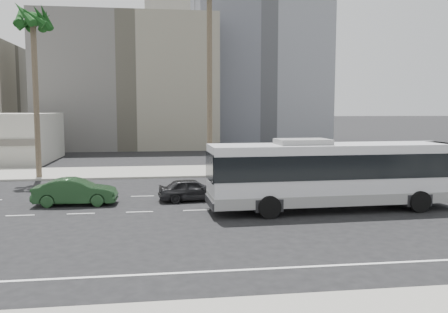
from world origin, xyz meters
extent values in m
plane|color=black|center=(0.00, 0.00, 0.00)|extent=(700.00, 700.00, 0.00)
cube|color=gray|center=(0.00, 15.50, 0.07)|extent=(120.00, 7.00, 0.15)
cube|color=#65625C|center=(-12.00, 45.00, 9.00)|extent=(24.00, 18.00, 18.00)
cube|color=slate|center=(8.00, 52.00, 13.00)|extent=(20.00, 20.00, 26.00)
cube|color=#B6AF9E|center=(-2.00, 250.00, 22.00)|extent=(42.00, 42.00, 44.00)
cube|color=#B6AF9E|center=(-2.00, 250.00, 60.00)|extent=(26.00, 26.00, 32.00)
cube|color=slate|center=(45.00, 230.00, 35.00)|extent=(26.00, 26.00, 70.00)
cube|color=slate|center=(70.00, 260.00, 30.00)|extent=(22.00, 22.00, 60.00)
cube|color=silver|center=(1.31, -0.76, 2.07)|extent=(13.39, 3.33, 2.98)
cube|color=black|center=(1.31, -0.76, 2.47)|extent=(13.45, 3.39, 1.26)
cube|color=gray|center=(1.31, -0.76, 0.75)|extent=(13.41, 3.37, 0.57)
cube|color=gray|center=(-0.41, -0.76, 3.67)|extent=(2.81, 1.92, 0.34)
cube|color=#262628|center=(7.62, -0.76, 3.38)|extent=(0.75, 2.09, 0.34)
cylinder|color=black|center=(5.55, -2.23, 0.57)|extent=(1.15, 0.34, 1.15)
cylinder|color=black|center=(5.55, 0.70, 0.57)|extent=(1.15, 0.34, 1.15)
cylinder|color=black|center=(-2.59, -2.23, 0.57)|extent=(1.15, 0.34, 1.15)
cylinder|color=black|center=(-2.59, 0.70, 0.57)|extent=(1.15, 0.34, 1.15)
imported|color=black|center=(-6.06, 2.73, 0.67)|extent=(1.95, 4.04, 1.33)
imported|color=#1C3C1E|center=(-12.66, 2.42, 0.76)|extent=(1.74, 4.64, 1.51)
cylinder|color=brown|center=(-3.80, 13.49, 7.61)|extent=(0.42, 0.42, 15.22)
cylinder|color=brown|center=(-17.25, 13.04, 5.99)|extent=(0.38, 0.38, 11.98)
camera|label=1|loc=(-7.90, -24.36, 5.39)|focal=37.13mm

